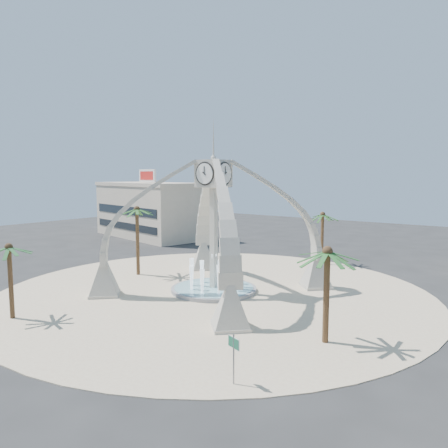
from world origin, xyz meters
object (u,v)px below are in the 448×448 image
Objects in this scene: palm_west at (137,210)px; palm_south at (9,248)px; street_sign at (234,349)px; clock_tower at (214,223)px; fountain at (214,289)px; palm_north at (323,215)px; palm_east at (327,253)px.

palm_west reaches higher than palm_south.
palm_south is 20.06m from street_sign.
palm_south is (3.36, -15.76, -1.66)m from palm_west.
clock_tower reaches higher than street_sign.
palm_north is (2.85, 17.77, 5.79)m from fountain.
fountain is at bearing 150.84° from street_sign.
clock_tower is 6.20m from fountain.
palm_north is at bearing 125.91° from street_sign.
palm_west is 1.29× the size of palm_south.
clock_tower is 2.60× the size of palm_north.
palm_north reaches higher than street_sign.
palm_east is (13.62, -5.56, -0.51)m from clock_tower.
clock_tower is 17.12m from palm_south.
palm_east reaches higher than fountain.
street_sign is at bearing -31.71° from palm_west.
fountain is 2.93× the size of street_sign.
fountain is 1.16× the size of palm_north.
clock_tower is 2.23× the size of palm_west.
palm_east is at bearing -22.19° from clock_tower.
clock_tower reaches higher than palm_north.
clock_tower reaches higher than palm_south.
street_sign is (23.05, -14.24, -5.18)m from palm_west.
fountain is 17.85m from palm_south.
palm_east is (13.62, -5.56, 5.70)m from fountain.
palm_west reaches higher than palm_east.
palm_west is (-24.50, 5.97, 1.14)m from palm_east.
street_sign is at bearing -48.64° from clock_tower.
palm_north reaches higher than palm_south.
clock_tower is 10.90m from palm_west.
palm_east is 0.86× the size of palm_west.
clock_tower is 2.61× the size of palm_east.
palm_west is (-10.87, 0.41, 6.84)m from fountain.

